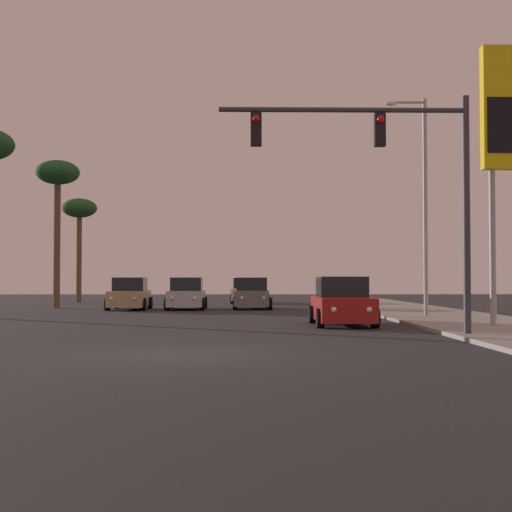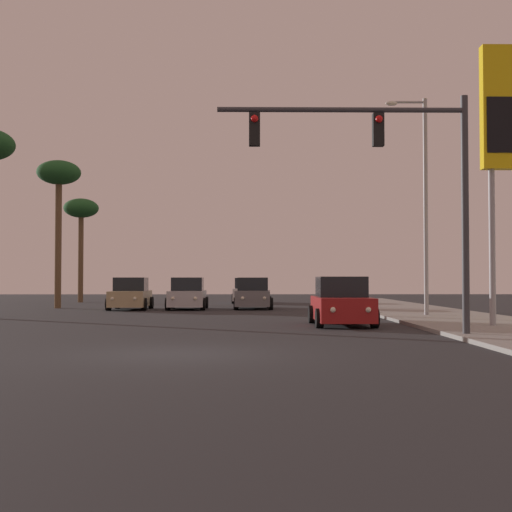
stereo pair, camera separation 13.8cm
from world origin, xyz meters
name	(u,v)px [view 2 (the right image)]	position (x,y,z in m)	size (l,w,h in m)	color
ground_plane	(177,354)	(0.00, 0.00, 0.00)	(120.00, 120.00, 0.00)	#28282B
sidewalk_right	(472,322)	(9.50, 10.00, 0.06)	(5.00, 60.00, 0.12)	gray
car_red	(341,303)	(4.77, 9.29, 0.76)	(2.04, 4.32, 1.68)	maroon
car_tan	(131,295)	(-4.59, 22.24, 0.76)	(2.04, 4.33, 1.68)	tan
car_grey	(253,295)	(1.85, 23.05, 0.76)	(2.04, 4.34, 1.68)	slate
car_silver	(188,295)	(-1.63, 22.51, 0.76)	(2.04, 4.32, 1.68)	#B7B7BC
car_white	(247,292)	(1.56, 32.51, 0.76)	(2.04, 4.33, 1.68)	silver
traffic_light_mast	(394,165)	(5.52, 4.03, 4.70)	(6.86, 0.36, 6.50)	#38383D
street_lamp	(422,194)	(8.79, 14.10, 5.12)	(1.74, 0.24, 9.00)	#99999E
gas_station_sign	(512,123)	(10.05, 7.39, 6.62)	(2.00, 0.42, 9.00)	#99999E
palm_tree_mid	(59,180)	(-8.87, 24.00, 7.06)	(2.40, 2.40, 8.14)	brown
palm_tree_far	(81,213)	(-9.95, 34.00, 6.18)	(2.40, 2.40, 7.17)	brown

